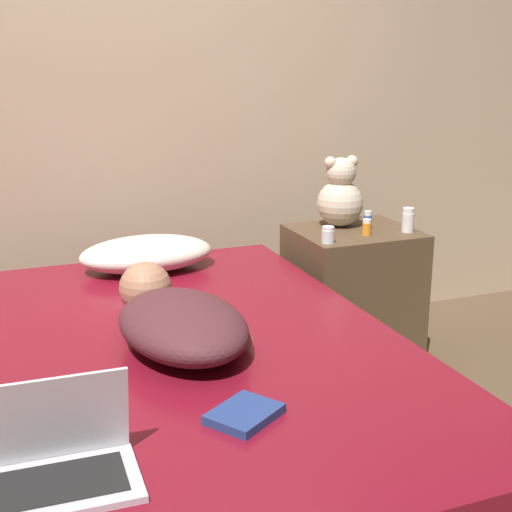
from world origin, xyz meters
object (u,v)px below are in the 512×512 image
object	(u,v)px
laptop	(58,460)
teddy_bear	(340,196)
bottle_clear	(328,235)
bottle_white	(408,220)
pillow	(147,254)
bottle_orange	(367,227)
person_lying	(176,319)
book	(244,414)
bottle_blue	(368,220)

from	to	relation	value
laptop	teddy_bear	size ratio (longest dim) A/B	1.04
bottle_clear	bottle_white	distance (m)	0.42
pillow	bottle_orange	world-z (taller)	bottle_orange
bottle_orange	person_lying	bearing A→B (deg)	-148.68
person_lying	teddy_bear	size ratio (longest dim) A/B	2.27
pillow	bottle_white	world-z (taller)	bottle_white
person_lying	bottle_orange	world-z (taller)	person_lying
person_lying	bottle_clear	world-z (taller)	person_lying
laptop	bottle_clear	distance (m)	1.75
bottle_white	book	world-z (taller)	bottle_white
bottle_white	bottle_blue	distance (m)	0.18
pillow	teddy_bear	world-z (taller)	teddy_bear
bottle_orange	book	world-z (taller)	bottle_orange
bottle_clear	book	size ratio (longest dim) A/B	0.32
person_lying	laptop	xyz separation A→B (m)	(-0.44, -0.63, -0.03)
pillow	laptop	distance (m)	1.54
teddy_bear	person_lying	bearing A→B (deg)	-140.61
bottle_orange	bottle_white	size ratio (longest dim) A/B	0.66
bottle_clear	bottle_orange	world-z (taller)	same
bottle_orange	bottle_blue	world-z (taller)	bottle_blue
bottle_white	bottle_orange	bearing A→B (deg)	175.71
teddy_bear	bottle_clear	world-z (taller)	teddy_bear
bottle_orange	bottle_white	xyz separation A→B (m)	(0.20, -0.02, 0.02)
pillow	bottle_blue	xyz separation A→B (m)	(1.01, -0.08, 0.07)
pillow	bottle_clear	world-z (taller)	bottle_clear
person_lying	bottle_white	xyz separation A→B (m)	(1.25, 0.62, 0.07)
bottle_orange	bottle_blue	xyz separation A→B (m)	(0.06, 0.09, 0.01)
teddy_bear	bottle_white	bearing A→B (deg)	-41.84
bottle_white	bottle_blue	xyz separation A→B (m)	(-0.14, 0.11, -0.01)
person_lying	bottle_blue	xyz separation A→B (m)	(1.10, 0.73, 0.06)
bottle_orange	bottle_white	world-z (taller)	bottle_white
bottle_clear	laptop	bearing A→B (deg)	-136.09
person_lying	pillow	bearing A→B (deg)	78.91
pillow	laptop	world-z (taller)	laptop
pillow	bottle_orange	bearing A→B (deg)	-10.22
pillow	book	bearing A→B (deg)	-92.68
pillow	teddy_bear	xyz separation A→B (m)	(0.92, 0.02, 0.17)
person_lying	bottle_orange	bearing A→B (deg)	26.74
bottle_clear	book	xyz separation A→B (m)	(-0.79, -1.11, -0.12)
bottle_orange	book	size ratio (longest dim) A/B	0.32
pillow	book	distance (m)	1.34
laptop	bottle_clear	bearing A→B (deg)	45.99
laptop	bottle_blue	bearing A→B (deg)	43.63
pillow	bottle_orange	xyz separation A→B (m)	(0.95, -0.17, 0.07)
person_lying	bottle_orange	size ratio (longest dim) A/B	10.35
laptop	book	bearing A→B (deg)	15.10
teddy_bear	bottle_clear	distance (m)	0.33
laptop	bottle_clear	size ratio (longest dim) A/B	4.77
bottle_orange	pillow	bearing A→B (deg)	169.78
bottle_orange	book	bearing A→B (deg)	-131.14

